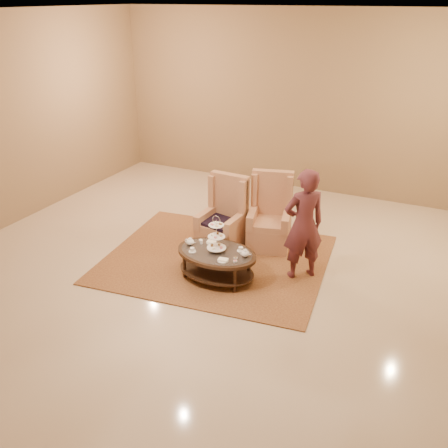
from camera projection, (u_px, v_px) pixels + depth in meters
The scene contains 8 objects.
ground at pixel (214, 274), 7.22m from camera, with size 8.00×8.00×0.00m, color beige.
ceiling at pixel (214, 274), 7.22m from camera, with size 8.00×8.00×0.02m, color silver.
wall_back at pixel (305, 103), 9.76m from camera, with size 8.00×0.04×3.50m, color #8F724E.
rug at pixel (216, 259), 7.63m from camera, with size 3.54×3.06×0.02m.
tea_table at pixel (217, 256), 6.97m from camera, with size 1.22×0.88×0.98m.
armchair_left at pixel (224, 224), 7.84m from camera, with size 0.67×0.69×1.18m.
armchair_right at pixel (270, 222), 7.91m from camera, with size 0.79×0.80×1.20m.
person at pixel (304, 225), 6.84m from camera, with size 0.70×0.68×1.62m.
Camera 1 is at (2.84, -5.57, 3.69)m, focal length 40.00 mm.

